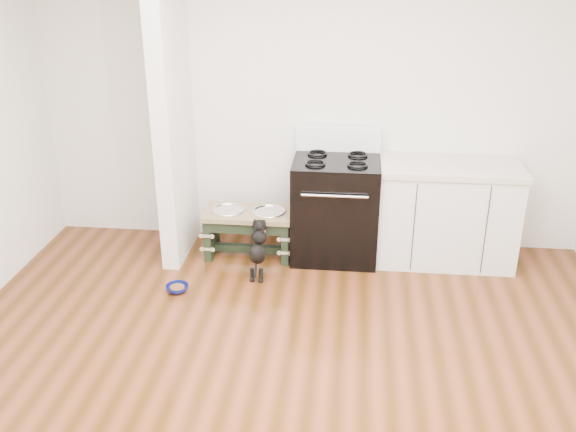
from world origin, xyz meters
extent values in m
plane|color=#41240B|center=(0.00, 0.00, 0.00)|extent=(5.00, 5.00, 0.00)
plane|color=silver|center=(0.00, 2.50, 1.35)|extent=(5.00, 0.00, 5.00)
cube|color=silver|center=(-1.18, 2.10, 1.35)|extent=(0.15, 0.80, 2.70)
cube|color=black|center=(0.25, 2.15, 0.46)|extent=(0.76, 0.65, 0.92)
cube|color=black|center=(0.25, 1.84, 0.40)|extent=(0.58, 0.02, 0.50)
cylinder|color=silver|center=(0.25, 1.80, 0.72)|extent=(0.56, 0.02, 0.02)
cube|color=white|center=(0.25, 2.43, 1.03)|extent=(0.76, 0.08, 0.22)
torus|color=black|center=(0.07, 2.01, 0.93)|extent=(0.18, 0.18, 0.02)
torus|color=black|center=(0.43, 2.01, 0.93)|extent=(0.18, 0.18, 0.02)
torus|color=black|center=(0.07, 2.29, 0.93)|extent=(0.18, 0.18, 0.02)
torus|color=black|center=(0.43, 2.29, 0.93)|extent=(0.18, 0.18, 0.02)
cube|color=silver|center=(1.23, 2.18, 0.43)|extent=(1.20, 0.60, 0.86)
cube|color=#C0B4A4|center=(1.23, 2.18, 0.89)|extent=(1.24, 0.64, 0.05)
cube|color=black|center=(1.23, 1.92, 0.05)|extent=(1.20, 0.06, 0.10)
cube|color=black|center=(-0.88, 2.06, 0.20)|extent=(0.07, 0.38, 0.39)
cube|color=black|center=(-0.18, 2.06, 0.20)|extent=(0.07, 0.38, 0.39)
cube|color=black|center=(-0.53, 1.89, 0.34)|extent=(0.63, 0.03, 0.10)
cube|color=black|center=(-0.53, 2.06, 0.07)|extent=(0.63, 0.07, 0.07)
cube|color=brown|center=(-0.53, 2.06, 0.42)|extent=(0.80, 0.43, 0.04)
cylinder|color=silver|center=(-0.72, 2.06, 0.42)|extent=(0.27, 0.27, 0.05)
cylinder|color=silver|center=(-0.34, 2.06, 0.42)|extent=(0.27, 0.27, 0.05)
torus|color=silver|center=(-0.72, 2.06, 0.44)|extent=(0.31, 0.31, 0.02)
torus|color=silver|center=(-0.34, 2.06, 0.44)|extent=(0.31, 0.31, 0.02)
cylinder|color=black|center=(-0.43, 1.57, 0.06)|extent=(0.04, 0.04, 0.12)
cylinder|color=black|center=(-0.35, 1.57, 0.06)|extent=(0.04, 0.04, 0.12)
sphere|color=black|center=(-0.43, 1.56, 0.01)|extent=(0.04, 0.04, 0.04)
sphere|color=black|center=(-0.35, 1.56, 0.01)|extent=(0.04, 0.04, 0.04)
ellipsoid|color=black|center=(-0.39, 1.65, 0.22)|extent=(0.14, 0.32, 0.29)
sphere|color=black|center=(-0.39, 1.75, 0.33)|extent=(0.13, 0.13, 0.13)
sphere|color=black|center=(-0.39, 1.79, 0.42)|extent=(0.11, 0.11, 0.11)
sphere|color=black|center=(-0.42, 1.87, 0.42)|extent=(0.04, 0.04, 0.04)
sphere|color=black|center=(-0.35, 1.87, 0.42)|extent=(0.04, 0.04, 0.04)
cylinder|color=black|center=(-0.39, 1.52, 0.13)|extent=(0.02, 0.09, 0.10)
torus|color=#D63F59|center=(-0.39, 1.77, 0.38)|extent=(0.11, 0.07, 0.10)
imported|color=#0B1253|center=(-1.02, 1.33, 0.03)|extent=(0.21, 0.21, 0.06)
cylinder|color=#563218|center=(-1.02, 1.33, 0.03)|extent=(0.12, 0.12, 0.02)
camera|label=1|loc=(0.40, -3.18, 2.70)|focal=40.00mm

